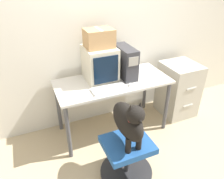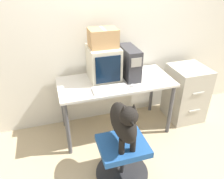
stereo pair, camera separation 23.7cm
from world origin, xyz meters
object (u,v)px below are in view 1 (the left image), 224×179
pc_tower (125,62)px  keyboard (109,89)px  cardboard_box (99,38)px  dog (129,121)px  filing_cabinet (178,89)px  office_chair (127,158)px  crt_monitor (100,64)px

pc_tower → keyboard: pc_tower is taller
cardboard_box → pc_tower: bearing=-8.0°
dog → cardboard_box: size_ratio=1.63×
filing_cabinet → cardboard_box: 1.52m
office_chair → dog: (-0.00, -0.01, 0.51)m
pc_tower → cardboard_box: bearing=172.0°
crt_monitor → pc_tower: 0.33m
cardboard_box → keyboard: bearing=-91.0°
dog → crt_monitor: bearing=87.2°
keyboard → filing_cabinet: bearing=8.9°
keyboard → pc_tower: bearing=38.2°
keyboard → crt_monitor: bearing=89.0°
crt_monitor → dog: (-0.04, -0.89, -0.24)m
crt_monitor → cardboard_box: bearing=90.0°
crt_monitor → filing_cabinet: bearing=-5.5°
dog → keyboard: bearing=86.3°
office_chair → dog: bearing=-90.0°
pc_tower → office_chair: size_ratio=0.75×
crt_monitor → dog: crt_monitor is taller
crt_monitor → cardboard_box: size_ratio=1.28×
filing_cabinet → crt_monitor: bearing=174.5°
keyboard → dog: dog is taller
pc_tower → keyboard: (-0.34, -0.26, -0.18)m
cardboard_box → filing_cabinet: bearing=-5.7°
pc_tower → dog: size_ratio=0.81×
pc_tower → filing_cabinet: size_ratio=0.54×
crt_monitor → pc_tower: size_ratio=0.97×
office_chair → filing_cabinet: bearing=31.5°
crt_monitor → office_chair: size_ratio=0.73×
crt_monitor → cardboard_box: (0.00, 0.00, 0.32)m
office_chair → crt_monitor: bearing=87.2°
office_chair → filing_cabinet: (1.26, 0.77, 0.18)m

